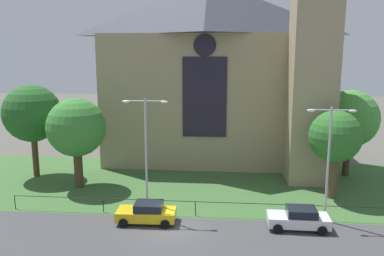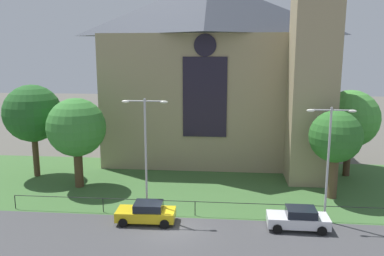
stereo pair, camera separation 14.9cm
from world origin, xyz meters
name	(u,v)px [view 1 (the left image)]	position (x,y,z in m)	size (l,w,h in m)	color
ground	(189,183)	(0.00, 10.00, 0.00)	(160.00, 160.00, 0.00)	#56544C
road_asphalt	(170,243)	(0.00, -2.00, 0.00)	(120.00, 8.00, 0.01)	#424244
grass_verge	(186,190)	(0.00, 8.00, 0.00)	(120.00, 20.00, 0.01)	#3D6633
church_building	(214,69)	(2.02, 19.12, 10.27)	(23.20, 16.20, 26.00)	tan
iron_railing	(195,203)	(1.25, 2.50, 0.96)	(28.45, 0.07, 1.13)	black
tree_left_far	(32,114)	(-15.29, 10.73, 6.28)	(5.55, 5.55, 9.09)	#4C3823
tree_left_near	(76,128)	(-9.88, 8.02, 5.49)	(5.24, 5.24, 8.16)	#4C3823
tree_right_near	(335,137)	(12.44, 7.31, 5.21)	(4.32, 4.32, 7.47)	brown
tree_right_far	(350,119)	(15.44, 13.72, 5.73)	(5.60, 5.60, 8.57)	#423021
streetlamp_near	(146,143)	(-2.40, 2.40, 5.57)	(3.37, 0.26, 8.85)	#B2B2B7
streetlamp_far	(329,150)	(10.70, 2.40, 5.31)	(3.37, 0.26, 8.37)	#B2B2B7
parked_car_yellow	(147,213)	(-2.13, 0.96, 0.74)	(4.25, 2.12, 1.51)	gold
parked_car_white	(299,218)	(8.59, 0.94, 0.74)	(4.22, 2.05, 1.51)	silver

